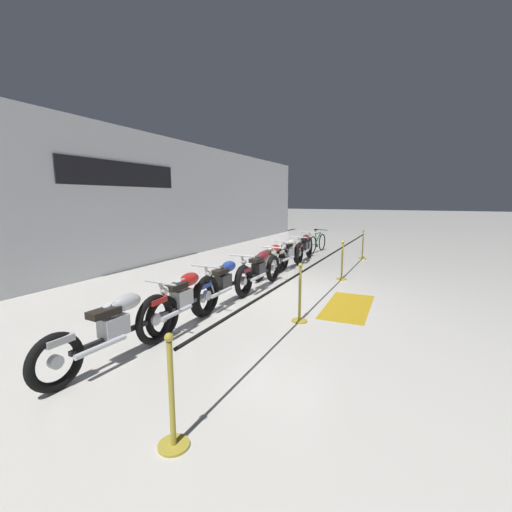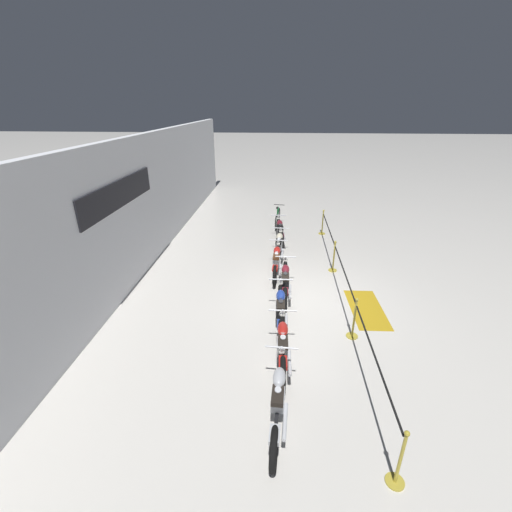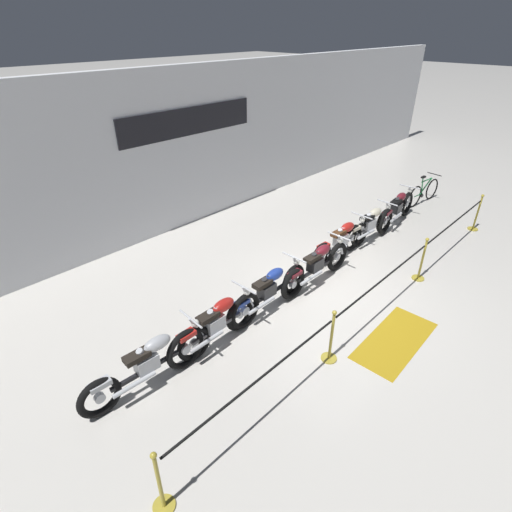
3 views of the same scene
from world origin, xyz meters
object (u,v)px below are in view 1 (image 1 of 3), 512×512
object	(u,v)px
motorcycle_blue_2	(225,283)
stanchion_mid_left	(300,302)
stanchion_far_left	(307,276)
bicycle	(317,243)
stanchion_mid_right	(342,266)
motorcycle_maroon_6	(305,247)
motorcycle_red_4	(272,260)
floor_banner	(348,306)
motorcycle_silver_0	(118,328)
stanchion_far_right	(363,249)
motorcycle_red_1	(184,300)
motorcycle_cream_5	(290,253)
motorcycle_maroon_3	(260,270)

from	to	relation	value
motorcycle_blue_2	stanchion_mid_left	bearing A→B (deg)	-100.12
stanchion_far_left	bicycle	bearing A→B (deg)	14.17
stanchion_mid_left	stanchion_mid_right	size ratio (longest dim) A/B	1.00
stanchion_mid_right	motorcycle_maroon_6	bearing A→B (deg)	37.70
motorcycle_red_4	stanchion_far_left	size ratio (longest dim) A/B	0.21
motorcycle_maroon_6	floor_banner	xyz separation A→B (m)	(-4.58, -2.39, -0.46)
motorcycle_silver_0	motorcycle_blue_2	world-z (taller)	motorcycle_silver_0
motorcycle_silver_0	stanchion_far_right	size ratio (longest dim) A/B	2.24
bicycle	motorcycle_red_1	bearing A→B (deg)	-178.48
motorcycle_red_4	motorcycle_maroon_6	bearing A→B (deg)	-1.71
motorcycle_maroon_6	motorcycle_silver_0	bearing A→B (deg)	-179.65
motorcycle_cream_5	stanchion_far_right	bearing A→B (deg)	-33.77
motorcycle_silver_0	bicycle	distance (m)	10.32
motorcycle_blue_2	stanchion_far_left	xyz separation A→B (m)	(0.07, -1.71, 0.28)
stanchion_far_right	motorcycle_maroon_6	bearing A→B (deg)	124.39
motorcycle_maroon_3	stanchion_mid_left	distance (m)	2.36
motorcycle_cream_5	stanchion_far_left	world-z (taller)	stanchion_far_left
motorcycle_cream_5	stanchion_mid_right	world-z (taller)	stanchion_mid_right
stanchion_mid_right	stanchion_far_right	world-z (taller)	same
motorcycle_silver_0	motorcycle_blue_2	size ratio (longest dim) A/B	1.03
motorcycle_red_1	stanchion_mid_left	distance (m)	2.00
motorcycle_maroon_3	motorcycle_cream_5	world-z (taller)	motorcycle_cream_5
motorcycle_blue_2	motorcycle_maroon_6	xyz separation A→B (m)	(5.51, 0.07, 0.01)
motorcycle_maroon_6	stanchion_far_left	xyz separation A→B (m)	(-5.43, -1.78, 0.27)
motorcycle_cream_5	motorcycle_maroon_3	bearing A→B (deg)	-175.57
motorcycle_maroon_3	motorcycle_cream_5	bearing A→B (deg)	4.43
motorcycle_silver_0	floor_banner	size ratio (longest dim) A/B	1.20
stanchion_far_right	floor_banner	size ratio (longest dim) A/B	0.54
motorcycle_maroon_6	bicycle	size ratio (longest dim) A/B	1.36
motorcycle_blue_2	stanchion_mid_left	distance (m)	1.74
motorcycle_maroon_6	bicycle	xyz separation A→B (m)	(2.07, 0.12, -0.09)
motorcycle_blue_2	stanchion_far_right	distance (m)	6.94
motorcycle_red_1	stanchion_far_left	size ratio (longest dim) A/B	0.21
motorcycle_silver_0	motorcycle_red_1	bearing A→B (deg)	-2.94
motorcycle_cream_5	motorcycle_maroon_6	distance (m)	1.46
motorcycle_red_4	bicycle	distance (m)	4.75
motorcycle_cream_5	floor_banner	world-z (taller)	motorcycle_cream_5
motorcycle_maroon_3	floor_banner	bearing A→B (deg)	-102.90
motorcycle_blue_2	motorcycle_red_4	world-z (taller)	motorcycle_blue_2
motorcycle_red_1	motorcycle_red_4	world-z (taller)	motorcycle_red_1
motorcycle_maroon_6	motorcycle_red_4	bearing A→B (deg)	178.29
motorcycle_blue_2	motorcycle_maroon_3	size ratio (longest dim) A/B	1.00
motorcycle_red_4	bicycle	xyz separation A→B (m)	(4.75, 0.04, -0.08)
motorcycle_maroon_3	stanchion_mid_left	size ratio (longest dim) A/B	2.18
motorcycle_cream_5	stanchion_far_left	bearing A→B (deg)	-155.72
stanchion_far_right	bicycle	bearing A→B (deg)	65.64
bicycle	stanchion_mid_right	bearing A→B (deg)	-156.56
stanchion_mid_left	motorcycle_maroon_3	bearing A→B (deg)	42.42
motorcycle_red_1	motorcycle_maroon_6	size ratio (longest dim) A/B	0.93
bicycle	motorcycle_cream_5	bearing A→B (deg)	-178.32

